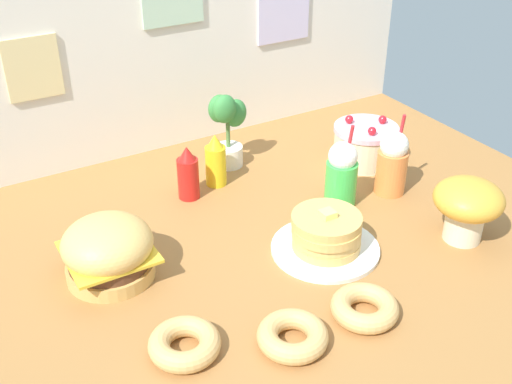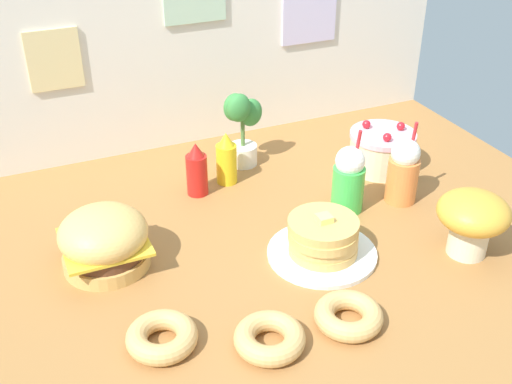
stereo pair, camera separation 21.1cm
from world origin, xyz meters
name	(u,v)px [view 1 (the left image)]	position (x,y,z in m)	size (l,w,h in m)	color
ground_plane	(281,247)	(0.00, 0.00, -0.01)	(2.36, 1.79, 0.02)	#9E6B38
back_wall	(167,53)	(0.00, 0.89, 0.41)	(2.36, 0.04, 0.82)	silver
burger	(108,250)	(-0.55, 0.13, 0.10)	(0.28, 0.28, 0.20)	#DBA859
pancake_stack	(326,236)	(0.11, -0.11, 0.06)	(0.36, 0.36, 0.16)	white
layer_cake	(365,144)	(0.62, 0.33, 0.08)	(0.27, 0.27, 0.19)	beige
ketchup_bottle	(188,174)	(-0.13, 0.44, 0.10)	(0.08, 0.08, 0.21)	red
mustard_bottle	(216,161)	(0.00, 0.48, 0.10)	(0.08, 0.08, 0.21)	yellow
cream_soda_cup	(342,174)	(0.33, 0.11, 0.12)	(0.12, 0.12, 0.32)	green
orange_float_cup	(392,163)	(0.55, 0.09, 0.12)	(0.12, 0.12, 0.32)	orange
donut_pink_glaze	(185,343)	(-0.49, -0.29, 0.03)	(0.20, 0.20, 0.06)	tan
donut_chocolate	(293,336)	(-0.22, -0.41, 0.03)	(0.20, 0.20, 0.06)	tan
donut_vanilla	(365,307)	(0.02, -0.42, 0.03)	(0.20, 0.20, 0.06)	tan
potted_plant	(227,127)	(0.11, 0.59, 0.17)	(0.16, 0.12, 0.32)	white
mushroom_stool	(468,204)	(0.55, -0.28, 0.14)	(0.23, 0.23, 0.22)	beige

